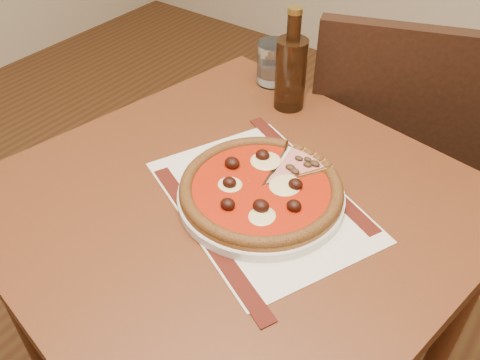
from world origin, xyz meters
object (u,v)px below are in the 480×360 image
at_px(chair_far, 392,151).
at_px(water_glass, 274,63).
at_px(pizza, 261,188).
at_px(plate, 261,196).
at_px(bottle, 291,70).
at_px(table, 234,237).

distance_m(chair_far, water_glass, 0.43).
xyz_separation_m(chair_far, pizza, (-0.05, -0.58, 0.25)).
distance_m(plate, bottle, 0.34).
height_order(chair_far, water_glass, chair_far).
relative_size(plate, bottle, 1.30).
height_order(table, plate, plate).
height_order(table, chair_far, chair_far).
xyz_separation_m(plate, water_glass, (-0.22, 0.37, 0.04)).
bearing_deg(plate, chair_far, 85.51).
relative_size(table, plate, 3.10).
distance_m(chair_far, pizza, 0.63).
bearing_deg(water_glass, table, -65.89).
distance_m(table, chair_far, 0.62).
height_order(pizza, bottle, bottle).
bearing_deg(chair_far, water_glass, 17.56).
bearing_deg(water_glass, pizza, -59.37).
bearing_deg(table, chair_far, 81.65).
bearing_deg(table, plate, 29.58).
bearing_deg(bottle, pizza, -66.42).
bearing_deg(plate, table, -150.42).
bearing_deg(bottle, plate, -66.39).
relative_size(chair_far, water_glass, 9.23).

